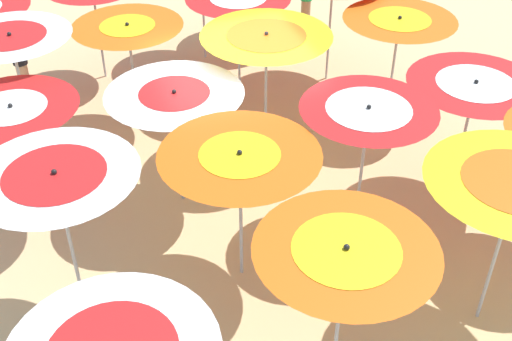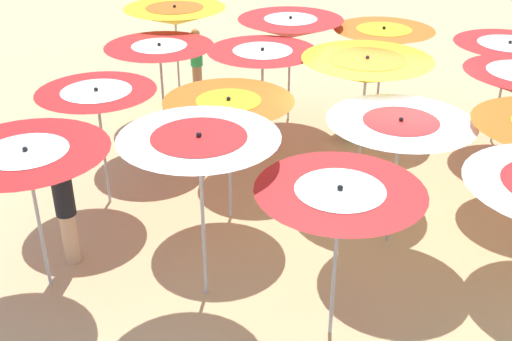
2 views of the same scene
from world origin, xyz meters
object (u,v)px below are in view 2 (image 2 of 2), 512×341
at_px(beach_umbrella_9, 160,54).
at_px(lounger_1, 361,125).
at_px(beach_umbrella_12, 400,132).
at_px(beachgoer_1, 197,62).
at_px(beach_umbrella_17, 339,203).
at_px(beachgoer_0, 65,207).
at_px(beach_umbrella_14, 98,101).
at_px(beach_umbrella_8, 262,59).
at_px(beach_umbrella_13, 229,110).
at_px(beach_umbrella_19, 28,165).
at_px(beach_umbrella_7, 366,70).
at_px(beach_umbrella_2, 383,37).
at_px(beach_umbrella_1, 508,52).
at_px(beach_umbrella_4, 175,16).
at_px(beach_umbrella_18, 200,149).
at_px(lounger_2, 326,179).
at_px(beach_umbrella_3, 290,28).

bearing_deg(beach_umbrella_9, lounger_1, -149.78).
bearing_deg(beach_umbrella_12, beachgoer_1, -39.25).
bearing_deg(beach_umbrella_12, beach_umbrella_17, 83.41).
bearing_deg(beachgoer_0, beach_umbrella_14, 66.05).
height_order(beach_umbrella_8, beach_umbrella_13, beach_umbrella_8).
bearing_deg(beach_umbrella_19, beach_umbrella_7, -125.12).
xyz_separation_m(beach_umbrella_8, beach_umbrella_19, (1.39, 4.95, -0.12)).
height_order(beach_umbrella_2, beach_umbrella_19, beach_umbrella_19).
bearing_deg(beach_umbrella_8, beach_umbrella_1, -149.04).
bearing_deg(beach_umbrella_13, beach_umbrella_17, 137.66).
relative_size(beach_umbrella_4, beach_umbrella_18, 0.99).
relative_size(beach_umbrella_9, beach_umbrella_19, 0.99).
bearing_deg(beach_umbrella_14, beachgoer_1, -80.88).
xyz_separation_m(lounger_2, beachgoer_0, (2.99, 3.55, 0.74)).
relative_size(beach_umbrella_3, beach_umbrella_12, 1.09).
xyz_separation_m(beach_umbrella_1, lounger_2, (2.72, 3.34, -1.76)).
distance_m(beach_umbrella_1, beach_umbrella_8, 4.99).
relative_size(beach_umbrella_3, beachgoer_1, 1.40).
height_order(beach_umbrella_7, beach_umbrella_12, beach_umbrella_7).
bearing_deg(beach_umbrella_13, lounger_2, -130.37).
height_order(beach_umbrella_8, beach_umbrella_12, beach_umbrella_8).
distance_m(beach_umbrella_18, beach_umbrella_19, 2.31).
height_order(beach_umbrella_12, beach_umbrella_18, beach_umbrella_18).
bearing_deg(beach_umbrella_7, beach_umbrella_4, -21.13).
xyz_separation_m(beach_umbrella_2, beach_umbrella_18, (0.95, 6.90, 0.31)).
height_order(beach_umbrella_9, beach_umbrella_12, beach_umbrella_9).
bearing_deg(beachgoer_1, beach_umbrella_9, 12.38).
xyz_separation_m(beach_umbrella_14, lounger_1, (-3.48, -4.55, -1.72)).
bearing_deg(beach_umbrella_2, beach_umbrella_3, 14.48).
bearing_deg(beach_umbrella_12, beach_umbrella_3, -52.81).
xyz_separation_m(beach_umbrella_12, beach_umbrella_17, (0.28, 2.42, 0.07)).
bearing_deg(beachgoer_1, beach_umbrella_14, 8.40).
bearing_deg(beach_umbrella_14, beach_umbrella_7, -147.77).
xyz_separation_m(beach_umbrella_4, beach_umbrella_14, (-0.84, 4.31, -0.32)).
bearing_deg(beachgoer_0, beach_umbrella_12, -11.36).
distance_m(beach_umbrella_19, beachgoer_0, 1.19).
relative_size(beach_umbrella_9, beachgoer_1, 1.31).
bearing_deg(lounger_1, beach_umbrella_18, -169.01).
bearing_deg(beach_umbrella_18, beach_umbrella_1, -116.93).
xyz_separation_m(beach_umbrella_4, beach_umbrella_17, (-5.42, 6.11, -0.26)).
distance_m(beach_umbrella_14, beach_umbrella_19, 2.41).
relative_size(beach_umbrella_13, beach_umbrella_19, 0.98).
distance_m(beach_umbrella_2, beach_umbrella_4, 4.60).
bearing_deg(beach_umbrella_14, beach_umbrella_9, -85.70).
bearing_deg(beach_umbrella_18, lounger_1, -97.00).
relative_size(beach_umbrella_2, beach_umbrella_13, 1.02).
xyz_separation_m(beach_umbrella_12, lounger_1, (1.38, -3.94, -1.72)).
xyz_separation_m(beach_umbrella_1, beach_umbrella_19, (5.67, 7.52, -0.01)).
bearing_deg(beach_umbrella_1, beach_umbrella_7, 49.85).
distance_m(beach_umbrella_8, beachgoer_0, 4.70).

